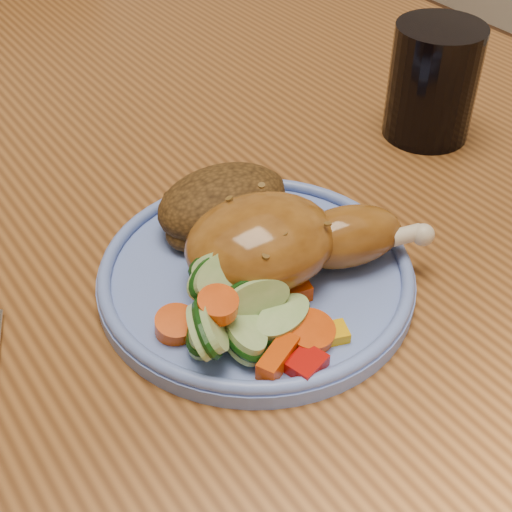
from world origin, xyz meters
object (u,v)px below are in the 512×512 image
Objects in this scene: chair_far at (25,130)px; plate at (256,277)px; dining_table at (226,245)px; drinking_glass at (433,82)px.

chair_far is 0.81m from plate.
drinking_glass reaches higher than dining_table.
drinking_glass is at bearing -14.68° from dining_table.
dining_table is 0.65m from chair_far.
dining_table is 1.54× the size of chair_far.
chair_far is 3.90× the size of plate.
chair_far is at bearing 90.00° from dining_table.
chair_far is at bearing 106.42° from drinking_glass.
plate is (-0.06, -0.14, 0.09)m from dining_table.
dining_table is at bearing 165.32° from drinking_glass.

